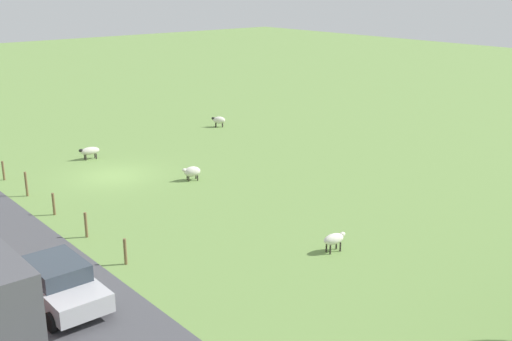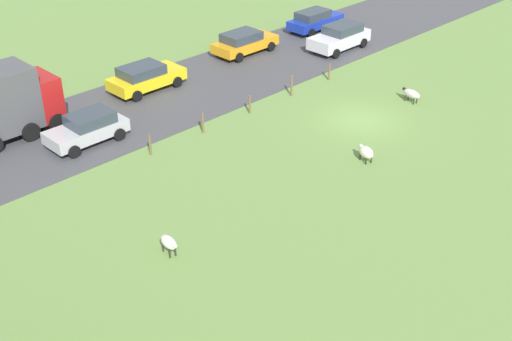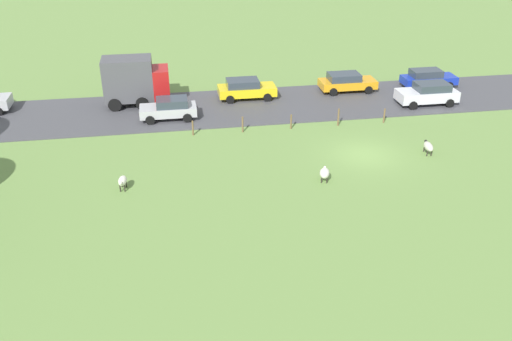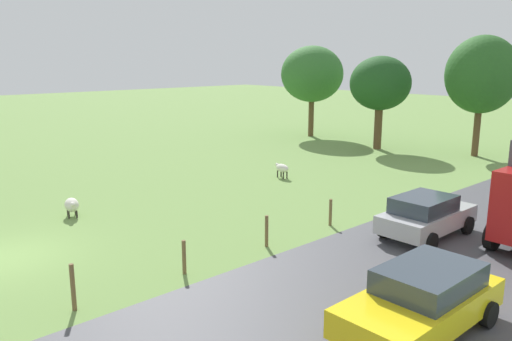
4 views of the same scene
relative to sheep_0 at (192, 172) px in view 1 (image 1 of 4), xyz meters
name	(u,v)px [view 1 (image 1 of 4)]	position (x,y,z in m)	size (l,w,h in m)	color
ground_plane	(114,176)	(2.90, -3.45, -0.49)	(160.00, 160.00, 0.00)	#6B8E47
sheep_0	(192,172)	(0.00, 0.00, 0.00)	(1.07, 0.79, 0.77)	silver
sheep_1	(90,151)	(2.40, -7.40, 0.01)	(1.29, 0.62, 0.75)	beige
sheep_2	(219,120)	(-8.70, -9.26, 0.02)	(1.01, 1.00, 0.77)	silver
sheep_3	(334,239)	(0.86, 11.27, 0.04)	(1.07, 0.56, 0.77)	silver
fence_post_0	(3,171)	(7.80, -6.61, 0.04)	(0.12, 0.12, 1.06)	brown
fence_post_1	(26,184)	(7.80, -3.22, 0.14)	(0.12, 0.12, 1.26)	brown
fence_post_2	(54,204)	(7.80, 0.17, 0.03)	(0.12, 0.12, 1.05)	brown
fence_post_3	(86,225)	(7.80, 3.56, 0.06)	(0.12, 0.12, 1.10)	brown
fence_post_4	(125,252)	(7.80, 6.95, 0.03)	(0.12, 0.12, 1.05)	brown
car_6	(60,283)	(10.98, 8.42, 0.36)	(2.03, 4.02, 1.51)	#B7B7BC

